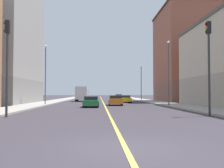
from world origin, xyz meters
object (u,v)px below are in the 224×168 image
at_px(street_lamp_right_near, 45,69).
at_px(car_maroon, 119,97).
at_px(traffic_light_left_near, 209,55).
at_px(street_lamp_left_near, 169,67).
at_px(box_truck, 82,93).
at_px(traffic_light_right_near, 7,55).
at_px(car_yellow, 126,99).
at_px(building_left_mid, 191,56).
at_px(car_green, 91,102).
at_px(street_lamp_left_far, 141,80).
at_px(car_orange, 115,100).

xyz_separation_m(street_lamp_right_near, car_maroon, (12.61, 32.84, -4.36)).
height_order(traffic_light_left_near, car_maroon, traffic_light_left_near).
distance_m(street_lamp_left_near, box_truck, 23.30).
distance_m(traffic_light_right_near, street_lamp_right_near, 17.83).
relative_size(car_yellow, box_truck, 0.61).
height_order(building_left_mid, street_lamp_right_near, building_left_mid).
distance_m(building_left_mid, car_green, 27.40).
relative_size(street_lamp_right_near, car_green, 1.87).
distance_m(traffic_light_right_near, street_lamp_left_far, 38.65).
height_order(building_left_mid, car_orange, building_left_mid).
distance_m(street_lamp_right_near, car_yellow, 15.70).
bearing_deg(street_lamp_left_far, street_lamp_left_near, -90.00).
relative_size(traffic_light_right_near, street_lamp_left_near, 0.82).
distance_m(street_lamp_left_near, car_yellow, 13.96).
height_order(street_lamp_left_far, car_maroon, street_lamp_left_far).
distance_m(car_orange, box_truck, 17.89).
xyz_separation_m(street_lamp_right_near, car_yellow, (12.01, 9.13, -4.38)).
xyz_separation_m(car_green, box_truck, (-2.46, 21.37, 0.93)).
relative_size(street_lamp_right_near, car_yellow, 2.01).
bearing_deg(traffic_light_right_near, car_maroon, 77.06).
distance_m(traffic_light_left_near, street_lamp_left_far, 35.55).
height_order(building_left_mid, car_green, building_left_mid).
bearing_deg(traffic_light_right_near, building_left_mid, 51.77).
bearing_deg(car_yellow, traffic_light_right_near, -112.27).
bearing_deg(traffic_light_left_near, traffic_light_right_near, 180.00).
distance_m(street_lamp_left_near, car_green, 10.86).
relative_size(building_left_mid, car_yellow, 4.38).
relative_size(building_left_mid, traffic_light_right_near, 2.66).
bearing_deg(car_maroon, street_lamp_left_far, -76.63).
bearing_deg(car_orange, traffic_light_right_near, -116.94).
relative_size(car_yellow, car_green, 0.93).
bearing_deg(car_green, car_maroon, 80.79).
bearing_deg(street_lamp_left_near, street_lamp_left_far, 90.00).
bearing_deg(car_maroon, traffic_light_right_near, -102.94).
bearing_deg(traffic_light_left_near, street_lamp_right_near, 130.49).
xyz_separation_m(building_left_mid, street_lamp_right_near, (-25.19, -12.93, -3.89)).
distance_m(street_lamp_left_far, car_yellow, 10.32).
height_order(street_lamp_right_near, car_orange, street_lamp_right_near).
xyz_separation_m(street_lamp_left_near, car_green, (-9.76, -1.83, -4.38)).
height_order(building_left_mid, street_lamp_left_far, building_left_mid).
bearing_deg(traffic_light_left_near, car_orange, 108.30).
xyz_separation_m(traffic_light_left_near, car_green, (-8.75, 12.52, -3.71)).
relative_size(building_left_mid, street_lamp_left_near, 2.17).
bearing_deg(street_lamp_right_near, building_left_mid, 27.18).
bearing_deg(car_orange, car_maroon, 84.87).
height_order(street_lamp_left_far, car_orange, street_lamp_left_far).
bearing_deg(street_lamp_left_far, street_lamp_right_near, -132.39).
bearing_deg(box_truck, car_green, -83.43).
height_order(street_lamp_left_near, street_lamp_left_far, street_lamp_left_near).
xyz_separation_m(traffic_light_left_near, car_orange, (-5.60, 16.92, -3.69)).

